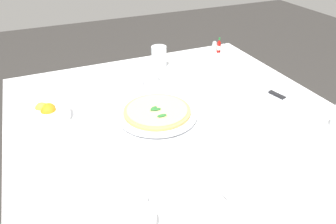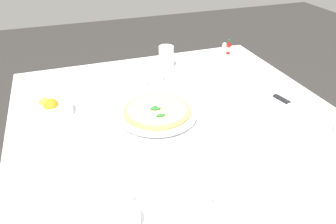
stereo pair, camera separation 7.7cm
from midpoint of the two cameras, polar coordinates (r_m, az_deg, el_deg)
The scene contains 14 objects.
dining_table at distance 1.27m, azimuth 3.58°, elevation -5.64°, with size 1.21×1.21×0.75m.
pizza_plate at distance 1.20m, azimuth -0.07°, elevation -0.29°, with size 0.30×0.30×0.02m.
pizza at distance 1.19m, azimuth -0.07°, elevation 0.27°, with size 0.25×0.25×0.02m.
coffee_cup_far_right at distance 0.81m, azimuth -4.82°, elevation -18.54°, with size 0.13×0.13×0.06m.
coffee_cup_right_edge at distance 0.85m, azimuth 13.46°, elevation -16.74°, with size 0.13×0.13×0.06m.
coffee_cup_near_right at distance 1.43m, azimuth -0.97°, elevation 6.37°, with size 0.13×0.13×0.07m.
water_glass_center_back at distance 1.59m, azimuth 1.09°, elevation 9.60°, with size 0.07×0.07×0.10m.
napkin_folded at distance 1.34m, azimuth 22.54°, elevation 0.69°, with size 0.24×0.18×0.02m.
dinner_knife at distance 1.33m, azimuth 22.75°, elevation 1.15°, with size 0.19×0.06×0.01m.
citrus_bowl at distance 1.27m, azimuth -18.39°, elevation 0.68°, with size 0.15×0.15×0.07m.
hot_sauce_bottle at distance 1.79m, azimuth 11.98°, elevation 11.09°, with size 0.02×0.02×0.08m.
salt_shaker at distance 1.77m, azimuth 12.68°, elevation 10.52°, with size 0.03×0.03×0.06m.
pepper_shaker at distance 1.81m, azimuth 11.23°, elevation 11.11°, with size 0.03×0.03×0.06m.
menu_card at distance 1.54m, azimuth 15.95°, elevation 6.96°, with size 0.07×0.06×0.06m.
Camera 2 is at (0.94, -0.37, 1.40)m, focal length 34.24 mm.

